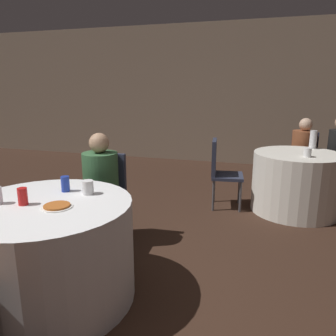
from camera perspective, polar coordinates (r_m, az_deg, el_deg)
The scene contains 16 objects.
ground_plane at distance 2.66m, azimuth -15.86°, elevation -22.43°, with size 16.00×16.00×0.00m, color #382319.
wall_back at distance 6.96m, azimuth 6.69°, elevation 12.58°, with size 16.00×0.06×2.80m.
table_near at distance 2.64m, azimuth -19.98°, elevation -13.52°, with size 1.23×1.23×0.76m.
table_far at distance 4.46m, azimuth 21.40°, elevation -2.35°, with size 1.08×1.08×0.76m.
chair_near_north at distance 3.41m, azimuth -10.84°, elevation -3.75°, with size 0.42×0.43×0.90m.
chair_far_north at distance 5.35m, azimuth 22.44°, elevation 1.87°, with size 0.46×0.46×0.90m.
chair_far_west at distance 4.32m, azimuth 9.10°, elevation 0.07°, with size 0.45×0.45×0.90m.
person_floral_shirt at distance 5.19m, azimuth 22.35°, elevation 1.93°, with size 0.38×0.51×1.12m.
person_green_jacket at distance 3.26m, azimuth -12.01°, elevation -3.87°, with size 0.35×0.51×1.13m.
person_black_shirt at distance 5.05m, azimuth 27.11°, elevation 1.39°, with size 0.45×0.46×1.19m.
pizza_plate_near at distance 2.37m, azimuth -18.78°, elevation -6.30°, with size 0.21×0.21×0.02m.
soda_can_blue at distance 2.69m, azimuth -17.45°, elevation -2.66°, with size 0.07×0.07×0.12m.
soda_can_red at distance 2.49m, azimuth -24.04°, elevation -4.57°, with size 0.07×0.07×0.12m.
cup_near at distance 2.58m, azimuth -13.79°, elevation -3.29°, with size 0.09×0.09×0.11m.
bottle_far at distance 4.76m, azimuth 23.95°, elevation 4.55°, with size 0.09×0.09×0.24m.
cup_far at distance 4.16m, azimuth 23.11°, elevation 2.48°, with size 0.09×0.09×0.11m.
Camera 1 is at (1.24, -1.77, 1.56)m, focal length 35.00 mm.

